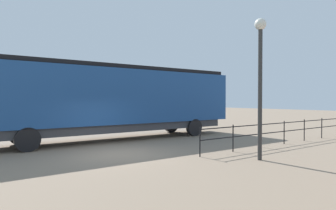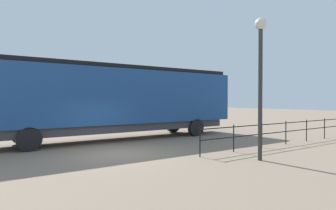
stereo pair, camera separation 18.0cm
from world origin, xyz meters
name	(u,v)px [view 2 (the right image)]	position (x,y,z in m)	size (l,w,h in m)	color
ground_plane	(117,153)	(0.00, 0.00, 0.00)	(120.00, 120.00, 0.00)	#84705B
locomotive	(125,99)	(-3.92, 2.22, 2.39)	(2.84, 15.19, 4.27)	navy
lamp_post	(260,66)	(4.39, 3.96, 3.63)	(0.45, 0.45, 5.44)	#2D2D2D
platform_fence	(286,129)	(2.61, 8.37, 0.79)	(0.05, 11.83, 1.21)	black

